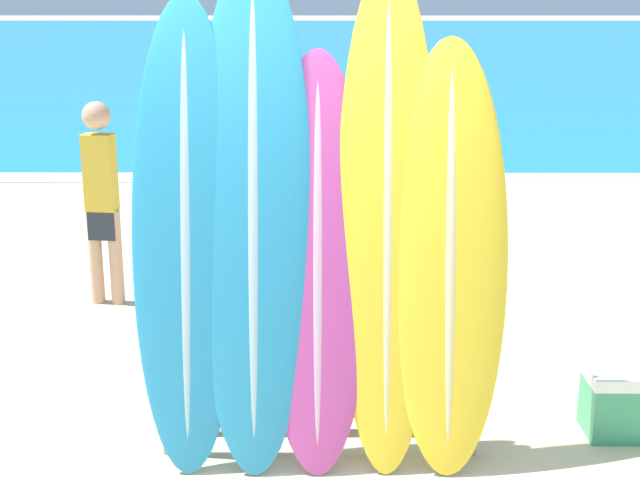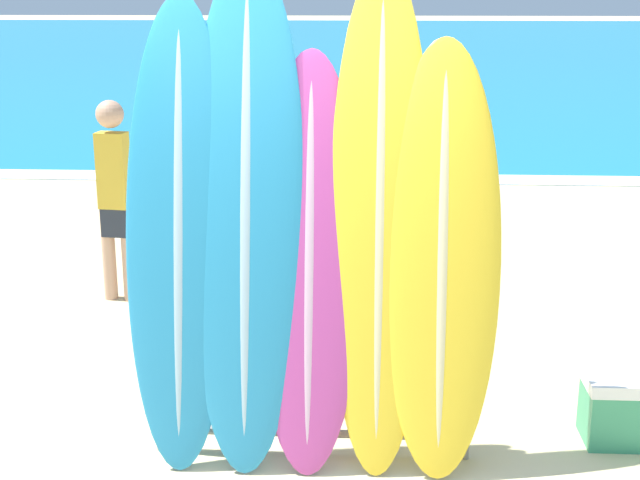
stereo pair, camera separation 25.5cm
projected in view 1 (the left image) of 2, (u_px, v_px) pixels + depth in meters
The scene contains 11 objects.
ocean_water at pixel (321, 44), 39.65m from camera, with size 120.00×60.00×0.01m.
surfboard_rack at pixel (319, 367), 4.55m from camera, with size 1.64×0.04×0.92m.
surfboard_slot_0 at pixel (186, 238), 4.39m from camera, with size 0.54×0.54×2.35m.
surfboard_slot_1 at pixel (254, 217), 4.38m from camera, with size 0.59×0.62×2.55m.
surfboard_slot_2 at pixel (318, 265), 4.40m from camera, with size 0.53×0.52×2.08m.
surfboard_slot_3 at pixel (387, 221), 4.38m from camera, with size 0.50×0.58×2.51m.
surfboard_slot_4 at pixel (449, 259), 4.38m from camera, with size 0.58×0.53×2.15m.
person_near_water at pixel (244, 147), 8.00m from camera, with size 0.28×0.31×1.81m.
person_mid_beach at pixel (188, 127), 9.68m from camera, with size 0.26×0.28×1.66m.
person_far_left at pixel (102, 196), 6.71m from camera, with size 0.26×0.21×1.56m.
cooler_box at pixel (632, 401), 4.85m from camera, with size 0.51×0.32×0.38m.
Camera 1 is at (0.14, -3.73, 2.36)m, focal length 50.00 mm.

